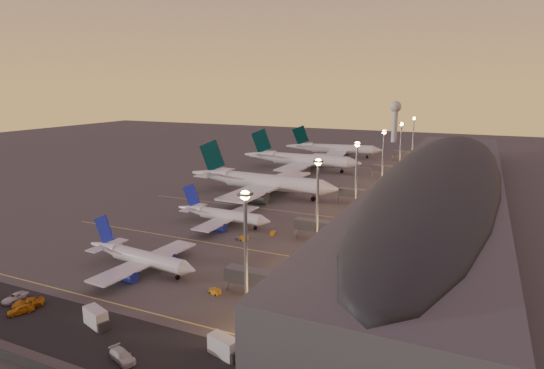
{
  "coord_description": "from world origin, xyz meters",
  "views": [
    {
      "loc": [
        73.84,
        -110.14,
        44.37
      ],
      "look_at": [
        2.0,
        45.0,
        7.0
      ],
      "focal_mm": 30.0,
      "sensor_mm": 36.0,
      "label": 1
    }
  ],
  "objects_px": {
    "airliner_narrow_north": "(222,215)",
    "airliner_wide_mid": "(300,160)",
    "baggage_tug_d": "(273,233)",
    "baggage_tug_b": "(251,306)",
    "catering_truck_b": "(225,347)",
    "service_van_a": "(15,297)",
    "catering_truck_a": "(97,318)",
    "service_van_f": "(21,310)",
    "service_van_e": "(122,356)",
    "baggage_tug_c": "(243,239)",
    "baggage_tug_a": "(214,291)",
    "airliner_narrow_south": "(140,257)",
    "airliner_wide_far": "(333,149)",
    "radar_tower": "(395,114)",
    "service_van_d": "(28,303)",
    "airliner_wide_near": "(260,181)"
  },
  "relations": [
    {
      "from": "airliner_narrow_south",
      "to": "catering_truck_b",
      "type": "height_order",
      "value": "airliner_narrow_south"
    },
    {
      "from": "airliner_narrow_south",
      "to": "service_van_f",
      "type": "distance_m",
      "value": 28.32
    },
    {
      "from": "catering_truck_a",
      "to": "service_van_f",
      "type": "distance_m",
      "value": 17.7
    },
    {
      "from": "airliner_narrow_south",
      "to": "baggage_tug_a",
      "type": "distance_m",
      "value": 23.74
    },
    {
      "from": "radar_tower",
      "to": "service_van_a",
      "type": "relative_size",
      "value": 5.97
    },
    {
      "from": "airliner_wide_mid",
      "to": "baggage_tug_b",
      "type": "distance_m",
      "value": 156.96
    },
    {
      "from": "airliner_narrow_north",
      "to": "airliner_wide_mid",
      "type": "distance_m",
      "value": 103.4
    },
    {
      "from": "service_van_f",
      "to": "baggage_tug_d",
      "type": "bearing_deg",
      "value": 97.44
    },
    {
      "from": "baggage_tug_c",
      "to": "airliner_wide_far",
      "type": "bearing_deg",
      "value": 85.59
    },
    {
      "from": "airliner_wide_mid",
      "to": "service_van_e",
      "type": "relative_size",
      "value": 11.27
    },
    {
      "from": "airliner_wide_mid",
      "to": "service_van_e",
      "type": "distance_m",
      "value": 178.09
    },
    {
      "from": "catering_truck_b",
      "to": "airliner_narrow_north",
      "type": "bearing_deg",
      "value": 136.99
    },
    {
      "from": "airliner_wide_far",
      "to": "service_van_e",
      "type": "distance_m",
      "value": 227.9
    },
    {
      "from": "catering_truck_b",
      "to": "service_van_a",
      "type": "relative_size",
      "value": 1.17
    },
    {
      "from": "service_van_a",
      "to": "service_van_e",
      "type": "bearing_deg",
      "value": -15.11
    },
    {
      "from": "airliner_narrow_north",
      "to": "airliner_wide_far",
      "type": "bearing_deg",
      "value": 96.0
    },
    {
      "from": "airliner_narrow_south",
      "to": "baggage_tug_d",
      "type": "distance_m",
      "value": 42.55
    },
    {
      "from": "airliner_wide_far",
      "to": "airliner_wide_near",
      "type": "bearing_deg",
      "value": -97.75
    },
    {
      "from": "airliner_narrow_south",
      "to": "airliner_wide_far",
      "type": "bearing_deg",
      "value": 98.11
    },
    {
      "from": "service_van_e",
      "to": "service_van_f",
      "type": "bearing_deg",
      "value": 103.32
    },
    {
      "from": "catering_truck_a",
      "to": "service_van_e",
      "type": "xyz_separation_m",
      "value": [
        12.21,
        -6.49,
        -0.74
      ]
    },
    {
      "from": "baggage_tug_b",
      "to": "service_van_f",
      "type": "xyz_separation_m",
      "value": [
        -40.6,
        -20.99,
        0.32
      ]
    },
    {
      "from": "catering_truck_a",
      "to": "catering_truck_b",
      "type": "relative_size",
      "value": 1.02
    },
    {
      "from": "airliner_wide_mid",
      "to": "service_van_a",
      "type": "height_order",
      "value": "airliner_wide_mid"
    },
    {
      "from": "radar_tower",
      "to": "baggage_tug_b",
      "type": "xyz_separation_m",
      "value": [
        24.33,
        -295.07,
        -21.35
      ]
    },
    {
      "from": "airliner_wide_mid",
      "to": "airliner_narrow_south",
      "type": "bearing_deg",
      "value": -84.67
    },
    {
      "from": "baggage_tug_b",
      "to": "airliner_wide_mid",
      "type": "bearing_deg",
      "value": 80.59
    },
    {
      "from": "baggage_tug_c",
      "to": "baggage_tug_d",
      "type": "bearing_deg",
      "value": 43.4
    },
    {
      "from": "airliner_narrow_south",
      "to": "airliner_narrow_north",
      "type": "relative_size",
      "value": 0.99
    },
    {
      "from": "baggage_tug_c",
      "to": "service_van_e",
      "type": "height_order",
      "value": "service_van_e"
    },
    {
      "from": "baggage_tug_a",
      "to": "baggage_tug_c",
      "type": "relative_size",
      "value": 0.95
    },
    {
      "from": "radar_tower",
      "to": "baggage_tug_d",
      "type": "relative_size",
      "value": 9.52
    },
    {
      "from": "baggage_tug_c",
      "to": "baggage_tug_a",
      "type": "bearing_deg",
      "value": -84.57
    },
    {
      "from": "airliner_wide_near",
      "to": "service_van_a",
      "type": "distance_m",
      "value": 107.25
    },
    {
      "from": "baggage_tug_b",
      "to": "baggage_tug_a",
      "type": "bearing_deg",
      "value": 137.74
    },
    {
      "from": "airliner_narrow_north",
      "to": "service_van_f",
      "type": "relative_size",
      "value": 7.14
    },
    {
      "from": "airliner_narrow_north",
      "to": "service_van_f",
      "type": "height_order",
      "value": "airliner_narrow_north"
    },
    {
      "from": "airliner_wide_mid",
      "to": "airliner_wide_far",
      "type": "xyz_separation_m",
      "value": [
        2.5,
        51.08,
        -0.45
      ]
    },
    {
      "from": "airliner_wide_far",
      "to": "baggage_tug_c",
      "type": "height_order",
      "value": "airliner_wide_far"
    },
    {
      "from": "baggage_tug_d",
      "to": "baggage_tug_b",
      "type": "bearing_deg",
      "value": 9.2
    },
    {
      "from": "service_van_a",
      "to": "baggage_tug_a",
      "type": "bearing_deg",
      "value": 25.74
    },
    {
      "from": "baggage_tug_b",
      "to": "service_van_d",
      "type": "xyz_separation_m",
      "value": [
        -41.85,
        -18.41,
        0.33
      ]
    },
    {
      "from": "catering_truck_a",
      "to": "baggage_tug_d",
      "type": "xyz_separation_m",
      "value": [
        7.52,
        62.97,
        -1.16
      ]
    },
    {
      "from": "baggage_tug_a",
      "to": "catering_truck_a",
      "type": "relative_size",
      "value": 0.59
    },
    {
      "from": "airliner_narrow_north",
      "to": "airliner_wide_mid",
      "type": "relative_size",
      "value": 0.53
    },
    {
      "from": "service_van_a",
      "to": "radar_tower",
      "type": "bearing_deg",
      "value": 81.75
    },
    {
      "from": "service_van_f",
      "to": "service_van_a",
      "type": "bearing_deg",
      "value": -179.27
    },
    {
      "from": "baggage_tug_d",
      "to": "service_van_f",
      "type": "relative_size",
      "value": 0.7
    },
    {
      "from": "catering_truck_b",
      "to": "service_van_a",
      "type": "distance_m",
      "value": 50.35
    },
    {
      "from": "radar_tower",
      "to": "service_van_f",
      "type": "bearing_deg",
      "value": -92.95
    }
  ]
}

